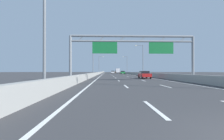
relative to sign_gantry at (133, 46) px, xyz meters
The scene contains 51 objects.
ground_plane 79.82m from the sign_gantry, 90.02° to the left, with size 260.00×260.00×0.00m, color #38383A.
lane_dash_left_0 17.61m from the sign_gantry, 96.19° to the right, with size 0.16×3.00×0.01m, color white.
lane_dash_left_1 9.38m from the sign_gantry, 103.11° to the right, with size 0.16×3.00×0.01m, color white.
lane_dash_left_2 5.30m from the sign_gantry, 147.32° to the left, with size 0.16×3.00×0.01m, color white.
lane_dash_left_3 11.41m from the sign_gantry, 100.17° to the left, with size 0.16×3.00×0.01m, color white.
lane_dash_left_4 19.86m from the sign_gantry, 95.44° to the left, with size 0.16×3.00×0.01m, color white.
lane_dash_left_5 28.64m from the sign_gantry, 93.70° to the left, with size 0.16×3.00×0.01m, color white.
lane_dash_left_6 37.53m from the sign_gantry, 92.81° to the left, with size 0.16×3.00×0.01m, color white.
lane_dash_left_7 46.46m from the sign_gantry, 92.26° to the left, with size 0.16×3.00×0.01m, color white.
lane_dash_left_8 55.41m from the sign_gantry, 91.89° to the left, with size 0.16×3.00×0.01m, color white.
lane_dash_left_9 64.38m from the sign_gantry, 91.63° to the left, with size 0.16×3.00×0.01m, color white.
lane_dash_left_10 73.35m from the sign_gantry, 91.43° to the left, with size 0.16×3.00×0.01m, color white.
lane_dash_left_11 82.33m from the sign_gantry, 91.27° to the left, with size 0.16×3.00×0.01m, color white.
lane_dash_left_12 91.32m from the sign_gantry, 91.15° to the left, with size 0.16×3.00×0.01m, color white.
lane_dash_left_13 100.30m from the sign_gantry, 91.04° to the left, with size 0.16×3.00×0.01m, color white.
lane_dash_left_14 109.29m from the sign_gantry, 90.96° to the left, with size 0.16×3.00×0.01m, color white.
lane_dash_left_15 118.28m from the sign_gantry, 90.88° to the left, with size 0.16×3.00×0.01m, color white.
lane_dash_left_16 127.28m from the sign_gantry, 90.82° to the left, with size 0.16×3.00×0.01m, color white.
lane_dash_left_17 136.27m from the sign_gantry, 90.77° to the left, with size 0.16×3.00×0.01m, color white.
lane_dash_right_1 9.38m from the sign_gantry, 77.22° to the right, with size 0.16×3.00×0.01m, color white.
lane_dash_right_2 5.29m from the sign_gantry, 33.38° to the left, with size 0.16×3.00×0.01m, color white.
lane_dash_right_3 11.40m from the sign_gantry, 80.09° to the left, with size 0.16×3.00×0.01m, color white.
lane_dash_right_4 19.85m from the sign_gantry, 84.71° to the left, with size 0.16×3.00×0.01m, color white.
lane_dash_right_5 28.64m from the sign_gantry, 86.39° to the left, with size 0.16×3.00×0.01m, color white.
lane_dash_right_6 37.53m from the sign_gantry, 87.26° to the left, with size 0.16×3.00×0.01m, color white.
lane_dash_right_7 46.46m from the sign_gantry, 87.80° to the left, with size 0.16×3.00×0.01m, color white.
lane_dash_right_8 55.41m from the sign_gantry, 88.16° to the left, with size 0.16×3.00×0.01m, color white.
lane_dash_right_9 64.38m from the sign_gantry, 88.41° to the left, with size 0.16×3.00×0.01m, color white.
lane_dash_right_10 73.35m from the sign_gantry, 88.61° to the left, with size 0.16×3.00×0.01m, color white.
lane_dash_right_11 82.33m from the sign_gantry, 88.76° to the left, with size 0.16×3.00×0.01m, color white.
lane_dash_right_12 91.32m from the sign_gantry, 88.88° to the left, with size 0.16×3.00×0.01m, color white.
lane_dash_right_13 100.30m from the sign_gantry, 88.98° to the left, with size 0.16×3.00×0.01m, color white.
lane_dash_right_14 109.29m from the sign_gantry, 89.07° to the left, with size 0.16×3.00×0.01m, color white.
lane_dash_right_15 118.28m from the sign_gantry, 89.14° to the left, with size 0.16×3.00×0.01m, color white.
lane_dash_right_16 127.27m from the sign_gantry, 89.20° to the left, with size 0.16×3.00×0.01m, color white.
lane_dash_right_17 136.27m from the sign_gantry, 89.25° to the left, with size 0.16×3.00×0.01m, color white.
edge_line_left 68.05m from the sign_gantry, 94.46° to the left, with size 0.16×176.00×0.01m, color white.
edge_line_right 68.04m from the sign_gantry, 85.58° to the left, with size 0.16×176.00×0.01m, color white.
barrier_left 90.04m from the sign_gantry, 94.42° to the left, with size 0.45×220.00×0.95m.
barrier_right 90.04m from the sign_gantry, 85.62° to the left, with size 0.45×220.00×0.95m.
sign_gantry is the anchor object (origin of this frame).
streetlamp_left_near 13.89m from the sign_gantry, 122.66° to the right, with size 2.58×0.28×9.50m.
streetlamp_left_mid 29.51m from the sign_gantry, 104.70° to the left, with size 2.58×0.28×9.50m.
streetlamp_right_mid 29.50m from the sign_gantry, 75.39° to the left, with size 2.58×0.28×9.50m.
streetlamp_left_far 69.18m from the sign_gantry, 96.22° to the left, with size 2.58×0.28×9.50m.
streetlamp_right_far 69.17m from the sign_gantry, 83.82° to the left, with size 2.58×0.28×9.50m.
red_car 9.94m from the sign_gantry, 66.97° to the left, with size 1.71×4.17×1.41m.
white_car 70.01m from the sign_gantry, 90.20° to the left, with size 1.82×4.33×1.51m.
green_car 52.24m from the sign_gantry, 85.98° to the left, with size 1.83×4.61×1.43m.
orange_car 108.72m from the sign_gantry, 88.02° to the left, with size 1.79×4.11×1.48m.
box_truck 85.64m from the sign_gantry, 87.66° to the left, with size 2.31×8.99×2.97m.
Camera 1 is at (-3.55, -2.67, 1.40)m, focal length 26.95 mm.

